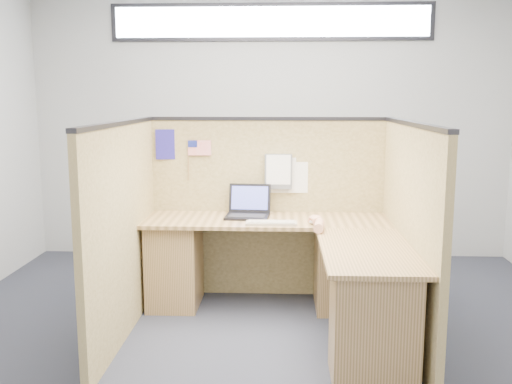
{
  "coord_description": "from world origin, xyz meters",
  "views": [
    {
      "loc": [
        0.12,
        -3.78,
        1.69
      ],
      "look_at": [
        -0.08,
        0.5,
        0.98
      ],
      "focal_mm": 40.0,
      "sensor_mm": 36.0,
      "label": 1
    }
  ],
  "objects_px": {
    "l_desk": "(290,275)",
    "keyboard": "(271,223)",
    "laptop": "(248,209)",
    "mouse": "(315,221)"
  },
  "relations": [
    {
      "from": "l_desk",
      "to": "keyboard",
      "type": "height_order",
      "value": "keyboard"
    },
    {
      "from": "keyboard",
      "to": "mouse",
      "type": "xyz_separation_m",
      "value": [
        0.34,
        0.03,
        0.01
      ]
    },
    {
      "from": "l_desk",
      "to": "laptop",
      "type": "xyz_separation_m",
      "value": [
        -0.34,
        0.5,
        0.4
      ]
    },
    {
      "from": "laptop",
      "to": "mouse",
      "type": "relative_size",
      "value": 3.39
    },
    {
      "from": "laptop",
      "to": "keyboard",
      "type": "relative_size",
      "value": 0.93
    },
    {
      "from": "l_desk",
      "to": "mouse",
      "type": "xyz_separation_m",
      "value": [
        0.2,
        0.22,
        0.36
      ]
    },
    {
      "from": "keyboard",
      "to": "mouse",
      "type": "bearing_deg",
      "value": 4.79
    },
    {
      "from": "laptop",
      "to": "mouse",
      "type": "xyz_separation_m",
      "value": [
        0.54,
        -0.28,
        -0.04
      ]
    },
    {
      "from": "laptop",
      "to": "keyboard",
      "type": "height_order",
      "value": "laptop"
    },
    {
      "from": "l_desk",
      "to": "laptop",
      "type": "relative_size",
      "value": 5.37
    }
  ]
}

